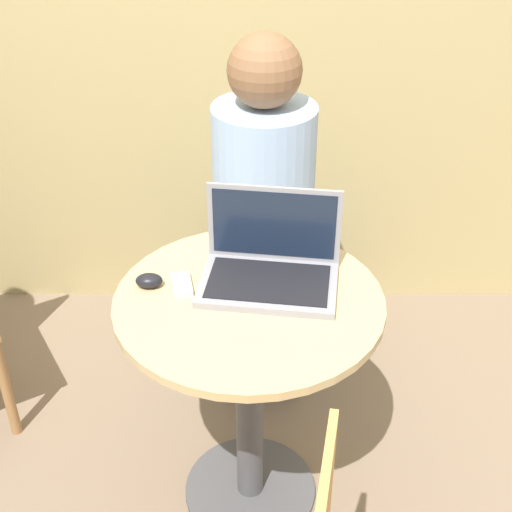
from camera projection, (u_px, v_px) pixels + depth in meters
The scene contains 6 objects.
ground_plane at pixel (248, 491), 2.29m from camera, with size 12.00×12.00×0.00m, color #7F6B56.
round_table at pixel (247, 362), 1.99m from camera, with size 0.72×0.72×0.77m.
laptop at pixel (267, 264), 1.91m from camera, with size 0.39×0.29×0.24m.
cell_phone at pixel (179, 285), 1.90m from camera, with size 0.07×0.11×0.02m.
computer_mouse at pixel (146, 281), 1.90m from camera, with size 0.07×0.05×0.04m.
person_seated at pixel (261, 242), 2.50m from camera, with size 0.34×0.52×1.30m.
Camera 1 is at (0.02, -1.50, 1.89)m, focal length 50.00 mm.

